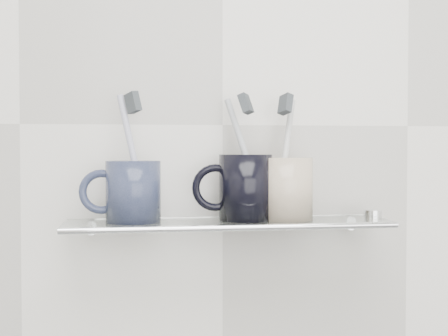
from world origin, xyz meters
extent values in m
plane|color=silver|center=(0.00, 1.10, 1.25)|extent=(2.50, 0.00, 2.50)
cube|color=silver|center=(0.00, 1.04, 1.10)|extent=(0.50, 0.12, 0.01)
cylinder|color=silver|center=(0.00, 0.98, 1.10)|extent=(0.50, 0.01, 0.01)
cylinder|color=silver|center=(-0.21, 1.09, 1.09)|extent=(0.02, 0.03, 0.02)
cylinder|color=silver|center=(0.21, 1.09, 1.09)|extent=(0.02, 0.03, 0.02)
cylinder|color=#1B2039|center=(-0.15, 1.04, 1.15)|extent=(0.11, 0.11, 0.09)
torus|color=#1B2039|center=(-0.19, 1.04, 1.15)|extent=(0.07, 0.01, 0.07)
cylinder|color=#B6B5DD|center=(-0.15, 1.04, 1.20)|extent=(0.05, 0.04, 0.19)
cube|color=#353B3F|center=(-0.15, 1.04, 1.28)|extent=(0.03, 0.03, 0.04)
cylinder|color=black|center=(0.03, 1.04, 1.15)|extent=(0.09, 0.09, 0.10)
torus|color=black|center=(-0.02, 1.04, 1.15)|extent=(0.07, 0.01, 0.07)
cylinder|color=#A1A7AB|center=(0.03, 1.04, 1.20)|extent=(0.06, 0.07, 0.18)
cube|color=#353B3F|center=(0.03, 1.04, 1.28)|extent=(0.03, 0.03, 0.03)
cylinder|color=beige|center=(0.09, 1.04, 1.15)|extent=(0.10, 0.10, 0.10)
torus|color=beige|center=(0.04, 1.04, 1.15)|extent=(0.07, 0.01, 0.07)
cylinder|color=beige|center=(0.09, 1.04, 1.20)|extent=(0.05, 0.07, 0.18)
cube|color=#353B3F|center=(0.09, 1.04, 1.28)|extent=(0.03, 0.03, 0.04)
cylinder|color=silver|center=(0.24, 1.04, 1.11)|extent=(0.03, 0.03, 0.01)
camera|label=1|loc=(-0.15, 0.09, 1.21)|focal=50.00mm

